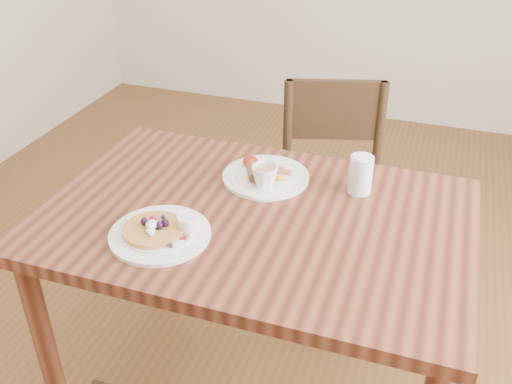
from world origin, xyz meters
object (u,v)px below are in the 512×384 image
Objects in this scene: chair_far at (332,187)px; water_glass at (361,175)px; breakfast_plate at (264,175)px; dining_table at (256,241)px; pancake_plate at (161,232)px; teacup_saucer at (264,180)px.

chair_far is 0.55m from water_glass.
chair_far is 3.26× the size of breakfast_plate.
dining_table is 0.30m from pancake_plate.
pancake_plate reaches higher than dining_table.
water_glass is (0.29, 0.02, 0.05)m from breakfast_plate.
water_glass reaches higher than teacup_saucer.
teacup_saucer is (0.18, 0.31, 0.02)m from pancake_plate.
teacup_saucer is at bearing 59.54° from pancake_plate.
pancake_plate is 1.93× the size of teacup_saucer.
teacup_saucer reaches higher than dining_table.
chair_far is 6.29× the size of teacup_saucer.
teacup_saucer is 0.28m from water_glass.
dining_table is at bearing 42.59° from pancake_plate.
teacup_saucer reaches higher than breakfast_plate.
pancake_plate is at bearing 53.92° from chair_far.
breakfast_plate is 0.30m from water_glass.
breakfast_plate is 0.07m from teacup_saucer.
water_glass is at bearing 94.03° from chair_far.
pancake_plate reaches higher than breakfast_plate.
teacup_saucer is at bearing -162.97° from water_glass.
chair_far is at bearing 77.45° from teacup_saucer.
dining_table is 0.23m from breakfast_plate.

